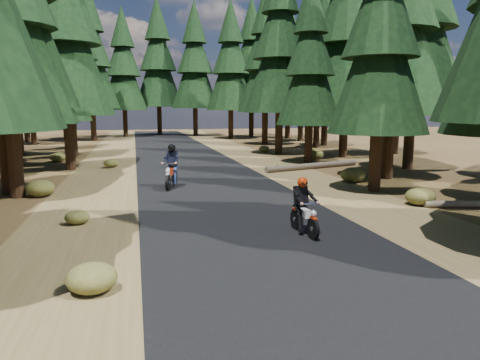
% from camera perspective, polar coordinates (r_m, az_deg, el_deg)
% --- Properties ---
extents(ground, '(120.00, 120.00, 0.00)m').
position_cam_1_polar(ground, '(12.74, 1.49, -5.91)').
color(ground, '#443418').
rests_on(ground, ground).
extents(road, '(6.00, 100.00, 0.01)m').
position_cam_1_polar(road, '(17.51, -2.52, -1.83)').
color(road, black).
rests_on(road, ground).
extents(shoulder_l, '(3.20, 100.00, 0.01)m').
position_cam_1_polar(shoulder_l, '(17.32, -17.69, -2.38)').
color(shoulder_l, brown).
rests_on(shoulder_l, ground).
extents(shoulder_r, '(3.20, 100.00, 0.01)m').
position_cam_1_polar(shoulder_r, '(18.86, 11.37, -1.24)').
color(shoulder_r, brown).
rests_on(shoulder_r, ground).
extents(pine_forest, '(34.59, 55.08, 16.32)m').
position_cam_1_polar(pine_forest, '(33.45, -7.74, 16.71)').
color(pine_forest, black).
rests_on(pine_forest, ground).
extents(log_near, '(5.91, 2.40, 0.32)m').
position_cam_1_polar(log_near, '(25.33, 8.89, 1.72)').
color(log_near, '#4C4233').
rests_on(log_near, ground).
extents(understory_shrubs, '(16.56, 29.85, 0.70)m').
position_cam_1_polar(understory_shrubs, '(20.52, 0.98, 0.55)').
color(understory_shrubs, '#474C1E').
rests_on(understory_shrubs, ground).
extents(rider_lead, '(0.61, 1.68, 1.47)m').
position_cam_1_polar(rider_lead, '(12.12, 7.83, -4.34)').
color(rider_lead, white).
rests_on(rider_lead, road).
extents(rider_follow, '(1.13, 2.08, 1.77)m').
position_cam_1_polar(rider_follow, '(19.11, -8.37, 0.77)').
color(rider_follow, maroon).
rests_on(rider_follow, road).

